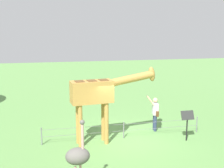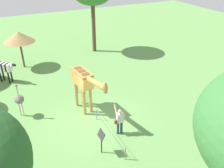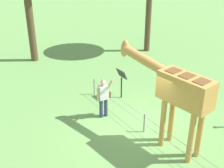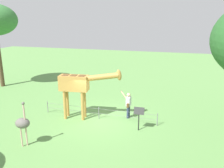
% 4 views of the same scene
% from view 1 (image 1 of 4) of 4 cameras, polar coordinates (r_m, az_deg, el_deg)
% --- Properties ---
extents(ground_plane, '(60.00, 60.00, 0.00)m').
position_cam_1_polar(ground_plane, '(12.91, 2.36, -10.68)').
color(ground_plane, '#60934C').
extents(giraffe, '(3.75, 0.91, 3.15)m').
position_cam_1_polar(giraffe, '(11.87, -2.57, -1.97)').
color(giraffe, '#BC8942').
rests_on(giraffe, ground_plane).
extents(visitor, '(0.63, 0.59, 1.74)m').
position_cam_1_polar(visitor, '(13.73, 8.47, -5.48)').
color(visitor, navy).
rests_on(visitor, ground_plane).
extents(ostrich, '(0.70, 0.56, 2.25)m').
position_cam_1_polar(ostrich, '(8.53, -6.75, -13.98)').
color(ostrich, '#CC9E93').
rests_on(ostrich, ground_plane).
extents(info_sign, '(0.56, 0.21, 1.32)m').
position_cam_1_polar(info_sign, '(12.79, 14.62, -6.75)').
color(info_sign, black).
rests_on(info_sign, ground_plane).
extents(wire_fence, '(7.05, 0.05, 0.75)m').
position_cam_1_polar(wire_fence, '(12.81, 2.32, -8.92)').
color(wire_fence, slate).
rests_on(wire_fence, ground_plane).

